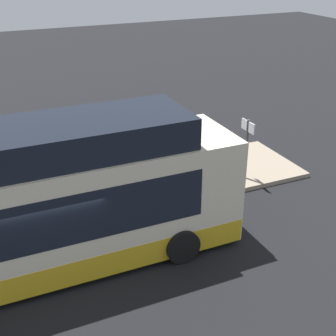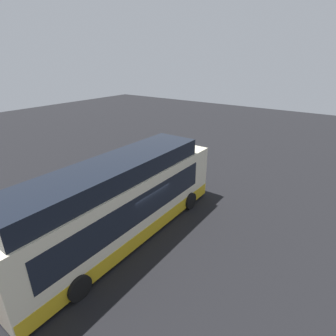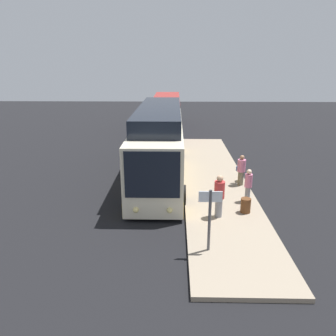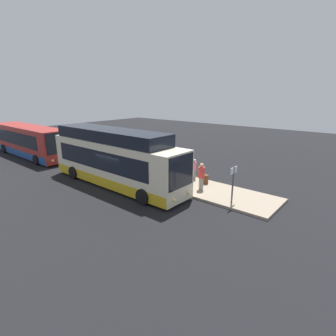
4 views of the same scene
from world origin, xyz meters
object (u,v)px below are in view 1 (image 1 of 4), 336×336
object	(u,v)px
trash_bin	(147,164)
passenger_with_bags	(172,158)
passenger_boarding	(52,162)
sign_post	(247,142)
bus_lead	(11,214)
suitcase	(39,179)
passenger_waiting	(113,153)

from	to	relation	value
trash_bin	passenger_with_bags	bearing A→B (deg)	-70.59
passenger_boarding	sign_post	size ratio (longest dim) A/B	0.73
bus_lead	sign_post	xyz separation A→B (m)	(8.35, 2.10, -0.24)
bus_lead	trash_bin	world-z (taller)	bus_lead
passenger_boarding	trash_bin	bearing A→B (deg)	-109.47
bus_lead	suitcase	size ratio (longest dim) A/B	14.75
passenger_with_bags	suitcase	distance (m)	4.76
passenger_boarding	sign_post	distance (m)	6.94
passenger_with_bags	sign_post	bearing A→B (deg)	-117.27
passenger_with_bags	sign_post	size ratio (longest dim) A/B	0.83
passenger_with_bags	sign_post	xyz separation A→B (m)	(2.64, -0.67, 0.44)
passenger_waiting	sign_post	distance (m)	4.88
passenger_boarding	passenger_waiting	bearing A→B (deg)	-104.83
bus_lead	suitcase	world-z (taller)	bus_lead
passenger_boarding	passenger_with_bags	xyz separation A→B (m)	(3.88, -1.66, 0.13)
bus_lead	passenger_with_bags	size ratio (longest dim) A/B	6.51
bus_lead	passenger_waiting	xyz separation A→B (m)	(4.06, 4.34, -0.82)
bus_lead	passenger_with_bags	world-z (taller)	bus_lead
bus_lead	sign_post	bearing A→B (deg)	14.14
passenger_boarding	suitcase	world-z (taller)	passenger_boarding
sign_post	passenger_with_bags	bearing A→B (deg)	165.76
bus_lead	trash_bin	bearing A→B (deg)	37.25
passenger_waiting	passenger_with_bags	distance (m)	2.29
passenger_waiting	suitcase	distance (m)	2.77
suitcase	trash_bin	size ratio (longest dim) A/B	1.27
passenger_with_bags	trash_bin	distance (m)	1.48
passenger_with_bags	suitcase	xyz separation A→B (m)	(-4.37, 1.76, -0.71)
trash_bin	bus_lead	bearing A→B (deg)	-142.75
passenger_waiting	passenger_with_bags	world-z (taller)	passenger_with_bags
passenger_with_bags	trash_bin	world-z (taller)	passenger_with_bags
passenger_with_bags	passenger_waiting	bearing A→B (deg)	33.55
passenger_waiting	suitcase	bearing A→B (deg)	159.20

